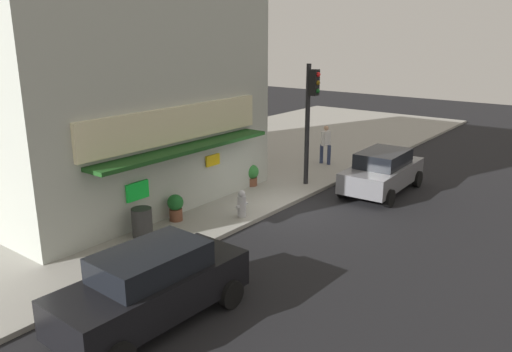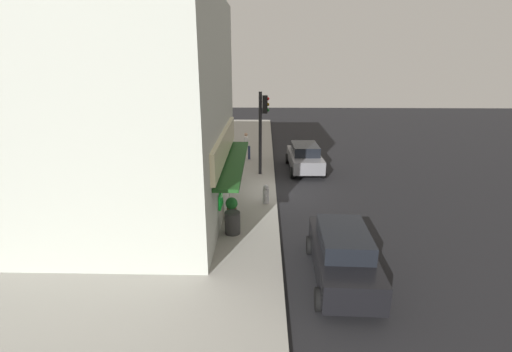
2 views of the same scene
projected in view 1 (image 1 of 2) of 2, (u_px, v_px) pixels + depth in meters
ground_plane at (284, 210)px, 17.37m from camera, size 64.80×64.80×0.00m
sidewalk at (168, 179)px, 20.74m from camera, size 43.20×11.59×0.13m
corner_building at (84, 72)px, 18.10m from camera, size 9.69×10.12×8.72m
traffic_light at (310, 108)px, 19.00m from camera, size 0.32×0.58×4.62m
fire_hydrant at (242, 204)px, 16.23m from camera, size 0.52×0.28×0.89m
trash_can at (142, 222)px, 14.66m from camera, size 0.59×0.59×0.86m
pedestrian at (326, 143)px, 22.59m from camera, size 0.59×0.57×1.74m
potted_plant_by_doorway at (252, 174)px, 19.51m from camera, size 0.56×0.56×0.83m
potted_plant_by_window at (176, 206)px, 15.89m from camera, size 0.51×0.51×0.85m
parked_car_grey at (382, 171)px, 19.04m from camera, size 4.25×2.09×1.60m
parked_car_black at (152, 286)px, 10.41m from camera, size 4.28×2.00×1.67m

